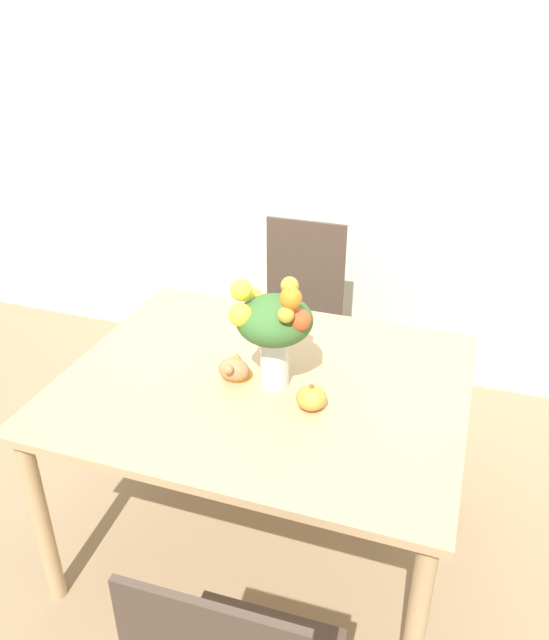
{
  "coord_description": "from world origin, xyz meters",
  "views": [
    {
      "loc": [
        0.62,
        -1.7,
        1.98
      ],
      "look_at": [
        0.05,
        -0.01,
        1.02
      ],
      "focal_mm": 35.0,
      "sensor_mm": 36.0,
      "label": 1
    }
  ],
  "objects_px": {
    "flower_vase": "(273,326)",
    "dining_chair_near_window": "(297,322)",
    "turkey_figurine": "(236,367)",
    "pumpkin": "(311,398)"
  },
  "relations": [
    {
      "from": "turkey_figurine",
      "to": "dining_chair_near_window",
      "type": "distance_m",
      "value": 0.99
    },
    {
      "from": "pumpkin",
      "to": "flower_vase",
      "type": "bearing_deg",
      "value": 151.67
    },
    {
      "from": "turkey_figurine",
      "to": "pumpkin",
      "type": "bearing_deg",
      "value": -16.14
    },
    {
      "from": "flower_vase",
      "to": "dining_chair_near_window",
      "type": "height_order",
      "value": "flower_vase"
    },
    {
      "from": "turkey_figurine",
      "to": "dining_chair_near_window",
      "type": "xyz_separation_m",
      "value": [
        -0.05,
        0.93,
        -0.31
      ]
    },
    {
      "from": "flower_vase",
      "to": "dining_chair_near_window",
      "type": "relative_size",
      "value": 0.42
    },
    {
      "from": "flower_vase",
      "to": "pumpkin",
      "type": "distance_m",
      "value": 0.26
    },
    {
      "from": "pumpkin",
      "to": "dining_chair_near_window",
      "type": "bearing_deg",
      "value": 109.07
    },
    {
      "from": "pumpkin",
      "to": "dining_chair_near_window",
      "type": "distance_m",
      "value": 1.12
    },
    {
      "from": "pumpkin",
      "to": "turkey_figurine",
      "type": "distance_m",
      "value": 0.31
    }
  ]
}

